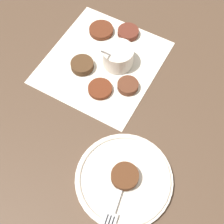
{
  "coord_description": "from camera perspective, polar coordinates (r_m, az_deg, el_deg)",
  "views": [
    {
      "loc": [
        -0.46,
        -0.31,
        0.73
      ],
      "look_at": [
        -0.13,
        -0.13,
        0.02
      ],
      "focal_mm": 50.0,
      "sensor_mm": 36.0,
      "label": 1
    }
  ],
  "objects": [
    {
      "name": "fritter_2",
      "position": [
        0.85,
        -2.19,
        4.26
      ],
      "size": [
        0.07,
        0.07,
        0.01
      ],
      "color": "#5B2815",
      "rests_on": "napkin"
    },
    {
      "name": "fork",
      "position": [
        0.72,
        0.09,
        -17.85
      ],
      "size": [
        0.17,
        0.05,
        0.0
      ],
      "color": "silver",
      "rests_on": "serving_plate"
    },
    {
      "name": "serving_plate",
      "position": [
        0.75,
        2.2,
        -12.18
      ],
      "size": [
        0.23,
        0.23,
        0.02
      ],
      "color": "silver",
      "rests_on": "ground_plane"
    },
    {
      "name": "ground_plane",
      "position": [
        0.92,
        -2.91,
        9.11
      ],
      "size": [
        4.0,
        4.0,
        0.0
      ],
      "primitive_type": "plane",
      "color": "#4C3828"
    },
    {
      "name": "napkin",
      "position": [
        0.92,
        -1.77,
        9.11
      ],
      "size": [
        0.34,
        0.31,
        0.0
      ],
      "color": "silver",
      "rests_on": "ground_plane"
    },
    {
      "name": "fritter_4",
      "position": [
        0.98,
        -1.99,
        14.75
      ],
      "size": [
        0.07,
        0.07,
        0.01
      ],
      "color": "#572817",
      "rests_on": "napkin"
    },
    {
      "name": "fritter_1",
      "position": [
        0.9,
        -5.47,
        8.54
      ],
      "size": [
        0.07,
        0.07,
        0.02
      ],
      "color": "#472F1B",
      "rests_on": "napkin"
    },
    {
      "name": "fritter_0",
      "position": [
        0.86,
        2.92,
        4.84
      ],
      "size": [
        0.06,
        0.06,
        0.02
      ],
      "color": "#562E1E",
      "rests_on": "napkin"
    },
    {
      "name": "fritter_on_plate",
      "position": [
        0.73,
        2.36,
        -11.64
      ],
      "size": [
        0.06,
        0.06,
        0.02
      ],
      "color": "#512D19",
      "rests_on": "serving_plate"
    },
    {
      "name": "fritter_3",
      "position": [
        0.98,
        2.97,
        14.37
      ],
      "size": [
        0.06,
        0.06,
        0.02
      ],
      "color": "#59271C",
      "rests_on": "napkin"
    },
    {
      "name": "sauce_bowl",
      "position": [
        0.89,
        1.12,
        10.05
      ],
      "size": [
        0.12,
        0.09,
        0.1
      ],
      "color": "silver",
      "rests_on": "napkin"
    }
  ]
}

